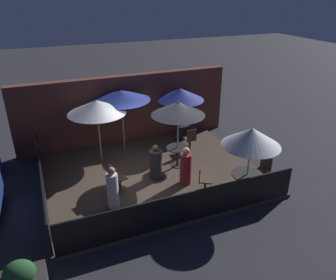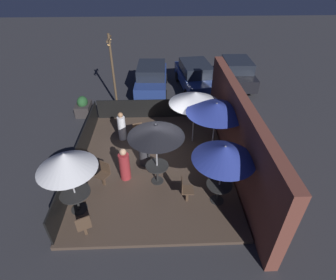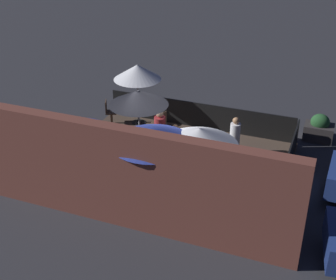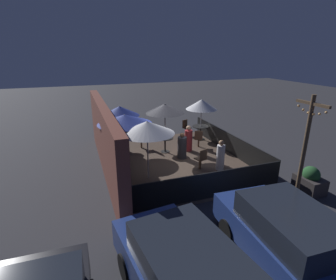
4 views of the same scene
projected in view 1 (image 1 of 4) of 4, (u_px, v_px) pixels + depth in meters
ground_plane at (152, 176)px, 11.43m from camera, size 60.00×60.00×0.00m
patio_deck at (152, 174)px, 11.41m from camera, size 7.14×5.73×0.12m
building_wall at (126, 110)px, 13.42m from camera, size 8.74×0.36×2.85m
fence_front at (187, 207)px, 8.82m from camera, size 6.94×0.05×0.95m
fence_side_left at (43, 182)px, 9.97m from camera, size 0.05×5.53×0.95m
patio_umbrella_0 at (252, 137)px, 9.31m from camera, size 1.71×1.71×2.26m
patio_umbrella_1 at (180, 94)px, 12.99m from camera, size 1.89×1.89×2.24m
patio_umbrella_2 at (178, 109)px, 10.92m from camera, size 1.83×1.83×2.41m
patio_umbrella_3 at (97, 107)px, 11.41m from camera, size 2.07×2.07×2.32m
patio_umbrella_4 at (121, 95)px, 12.26m from camera, size 2.19×2.19×2.37m
dining_table_0 at (247, 178)px, 9.90m from camera, size 0.94×0.94×0.77m
dining_table_1 at (180, 127)px, 13.59m from camera, size 0.82×0.82×0.74m
dining_table_2 at (178, 151)px, 11.60m from camera, size 0.80×0.80×0.74m
patio_chair_0 at (117, 178)px, 10.15m from camera, size 0.50×0.50×0.91m
patio_chair_1 at (264, 169)px, 10.66m from camera, size 0.53×0.53×0.91m
patio_chair_2 at (203, 179)px, 10.11m from camera, size 0.55×0.55×0.91m
patio_chair_3 at (190, 139)px, 12.71m from camera, size 0.41×0.41×0.95m
patron_0 at (113, 189)px, 9.40m from camera, size 0.48×0.48×1.31m
patron_1 at (186, 167)px, 10.56m from camera, size 0.47×0.47×1.30m
patron_2 at (156, 164)px, 10.87m from camera, size 0.47×0.47×1.23m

